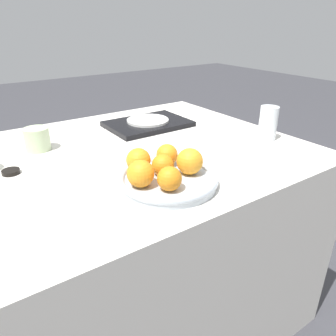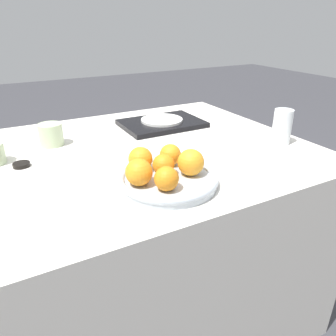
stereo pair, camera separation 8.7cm
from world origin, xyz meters
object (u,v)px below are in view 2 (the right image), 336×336
Objects in this scene: orange_0 at (163,165)px; water_glass at (282,127)px; orange_3 at (170,155)px; orange_4 at (139,172)px; napkin at (266,154)px; soy_dish at (21,165)px; cup_1 at (51,135)px; orange_5 at (140,159)px; serving_tray at (162,123)px; side_plate at (162,120)px; fruit_platter at (168,180)px; orange_2 at (166,179)px; orange_1 at (191,162)px.

water_glass is at bearing 7.75° from orange_0.
orange_0 is 0.07m from orange_3.
orange_4 is (-0.13, -0.07, 0.00)m from orange_3.
soy_dish is at bearing 158.22° from napkin.
orange_4 is 0.61× the size of napkin.
orange_0 is 0.72× the size of cup_1.
orange_5 is 0.21× the size of serving_tray.
orange_3 is 0.34m from napkin.
orange_4 reaches higher than serving_tray.
water_glass is at bearing 8.67° from orange_4.
serving_tray is at bearing 15.95° from soy_dish.
side_plate is at bearing 0.00° from serving_tray.
cup_1 is at bearing 51.20° from soy_dish.
cup_1 is (-0.45, -0.01, 0.03)m from serving_tray.
orange_3 is 0.19× the size of serving_tray.
serving_tray is 2.82× the size of napkin.
cup_1 reaches higher than serving_tray.
side_plate is (0.23, 0.48, 0.01)m from fruit_platter.
serving_tray is at bearing 56.78° from orange_4.
side_plate reaches higher than soy_dish.
serving_tray is 0.45m from cup_1.
water_glass reaches higher than orange_2.
cup_1 is at bearing 124.14° from orange_3.
orange_4 is 1.39× the size of soy_dish.
orange_0 is 0.07m from orange_1.
orange_5 is (-0.04, 0.06, 0.00)m from orange_0.
side_plate is 0.59m from soy_dish.
serving_tray is at bearing 63.11° from orange_0.
orange_3 is 0.09m from orange_5.
orange_4 is (-0.15, 0.01, -0.00)m from orange_1.
orange_0 reaches higher than cup_1.
side_plate is 1.49× the size of napkin.
orange_0 is 0.52× the size of napkin.
napkin is (0.38, 0.03, -0.01)m from fruit_platter.
serving_tray is (0.26, 0.54, -0.04)m from orange_2.
orange_5 is at bearing 118.96° from fruit_platter.
orange_4 reaches higher than orange_5.
orange_1 is 0.15m from orange_4.
orange_2 is 0.43m from napkin.
orange_5 is 0.48m from side_plate.
soy_dish is (-0.57, -0.16, -0.02)m from side_plate.
side_plate is at bearing 64.39° from fruit_platter.
fruit_platter is 0.46m from soy_dish.
orange_1 is 0.09m from orange_3.
soy_dish is at bearing 140.93° from orange_5.
cup_1 is at bearing -178.16° from serving_tray.
serving_tray is 0.59m from soy_dish.
orange_3 is at bearing -114.21° from side_plate.
fruit_platter is 3.85× the size of orange_4.
fruit_platter is 3.72× the size of orange_1.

